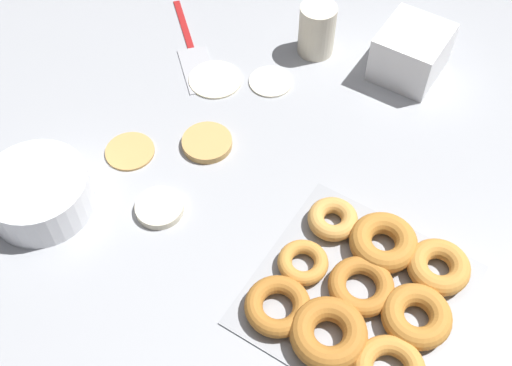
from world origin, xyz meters
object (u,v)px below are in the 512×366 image
pancake_2 (130,150)px  donut_tray (364,293)px  pancake_4 (215,79)px  batter_bowl (38,193)px  pancake_1 (271,81)px  paper_cup (317,30)px  container_stack (411,52)px  spatula (194,59)px  pancake_0 (159,208)px  pancake_3 (207,143)px

pancake_2 → donut_tray: size_ratio=0.29×
pancake_4 → donut_tray: size_ratio=0.34×
batter_bowl → pancake_4: bearing=-10.6°
pancake_1 → donut_tray: donut_tray is taller
donut_tray → paper_cup: 0.58m
pancake_2 → paper_cup: size_ratio=0.83×
batter_bowl → pancake_2: bearing=-16.3°
container_stack → spatula: 0.44m
donut_tray → paper_cup: (0.46, 0.34, 0.04)m
pancake_0 → pancake_3: bearing=5.3°
pancake_0 → pancake_2: pancake_0 is taller
batter_bowl → paper_cup: size_ratio=1.62×
pancake_1 → donut_tray: size_ratio=0.28×
donut_tray → pancake_1: bearing=48.3°
spatula → batter_bowl: bearing=-48.3°
container_stack → paper_cup: size_ratio=1.24×
pancake_3 → pancake_1: bearing=-3.8°
pancake_1 → batter_bowl: bearing=159.5°
spatula → pancake_1: bearing=51.6°
container_stack → paper_cup: 0.19m
pancake_1 → pancake_2: (-0.29, 0.12, 0.00)m
pancake_0 → pancake_4: 0.33m
pancake_3 → donut_tray: size_ratio=0.30×
container_stack → pancake_0: bearing=158.4°
pancake_1 → pancake_3: size_ratio=0.94×
donut_tray → container_stack: (0.51, 0.15, 0.03)m
pancake_3 → spatula: size_ratio=0.38×
pancake_3 → paper_cup: paper_cup is taller
pancake_1 → spatula: (-0.03, 0.17, -0.00)m
pancake_4 → paper_cup: bearing=-34.1°
pancake_2 → container_stack: bearing=-35.9°
container_stack → pancake_4: bearing=126.4°
pancake_1 → pancake_4: size_ratio=0.81×
spatula → pancake_3: bearing=-6.1°
pancake_0 → pancake_3: same height
pancake_2 → pancake_3: (0.09, -0.11, 0.00)m
paper_cup → batter_bowl: bearing=161.3°
pancake_3 → pancake_4: size_ratio=0.87×
spatula → pancake_2: bearing=-38.0°
donut_tray → batter_bowl: size_ratio=1.77×
pancake_4 → batter_bowl: 0.42m
pancake_0 → spatula: pancake_0 is taller
pancake_4 → donut_tray: 0.55m
paper_cup → pancake_0: bearing=176.9°
pancake_3 → paper_cup: bearing=-7.1°
pancake_0 → pancake_3: 0.17m
donut_tray → container_stack: 0.53m
pancake_2 → pancake_1: bearing=-22.8°
paper_cup → spatula: (-0.16, 0.20, -0.05)m
batter_bowl → pancake_1: bearing=-20.5°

